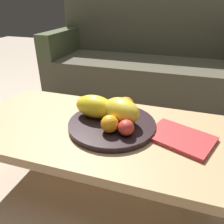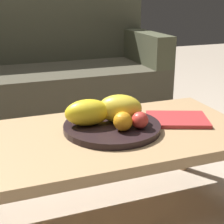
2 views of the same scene
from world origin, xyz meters
name	(u,v)px [view 2 (image 2 of 2)]	position (x,y,z in m)	size (l,w,h in m)	color
ground_plane	(101,217)	(0.00, 0.00, 0.00)	(8.00, 8.00, 0.00)	#B4A28D
coffee_table	(100,144)	(0.00, 0.00, 0.34)	(1.18, 0.58, 0.38)	tan
couch	(40,81)	(-0.04, 1.23, 0.30)	(1.70, 0.70, 0.90)	#454132
fruit_bowl	(112,127)	(0.06, 0.02, 0.40)	(0.38, 0.38, 0.03)	black
melon_large_front	(120,109)	(0.09, 0.03, 0.46)	(0.17, 0.11, 0.11)	yellow
melon_smaller_beside	(88,112)	(-0.03, 0.05, 0.46)	(0.18, 0.10, 0.10)	yellow
orange_front	(123,121)	(0.07, -0.05, 0.45)	(0.07, 0.07, 0.07)	orange
orange_left	(111,106)	(0.09, 0.12, 0.45)	(0.08, 0.08, 0.08)	orange
apple_front	(140,120)	(0.14, -0.06, 0.44)	(0.07, 0.07, 0.07)	red
banana_bunch	(109,110)	(0.08, 0.11, 0.44)	(0.15, 0.17, 0.06)	yellow
magazine	(177,119)	(0.35, 0.02, 0.39)	(0.25, 0.18, 0.02)	#B93233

